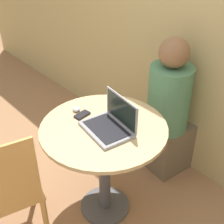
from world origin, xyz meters
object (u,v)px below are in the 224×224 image
at_px(cell_phone, 82,115).
at_px(chair_empty, 7,193).
at_px(person_seated, 171,118).
at_px(laptop, 111,124).

distance_m(cell_phone, chair_empty, 0.67).
distance_m(chair_empty, person_seated, 1.35).
height_order(cell_phone, person_seated, person_seated).
xyz_separation_m(cell_phone, person_seated, (0.19, 0.73, -0.26)).
bearing_deg(cell_phone, person_seated, 75.27).
relative_size(laptop, person_seated, 0.30).
height_order(laptop, person_seated, person_seated).
bearing_deg(person_seated, cell_phone, -104.73).
xyz_separation_m(laptop, chair_empty, (-0.23, -0.64, -0.33)).
xyz_separation_m(laptop, person_seated, (-0.05, 0.69, -0.29)).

